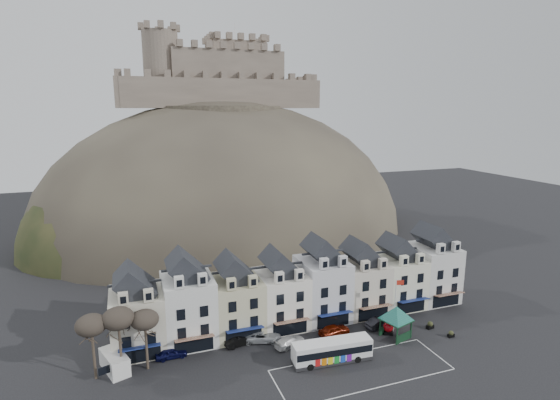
# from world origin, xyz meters

# --- Properties ---
(ground) EXTENTS (300.00, 300.00, 0.00)m
(ground) POSITION_xyz_m (0.00, 0.00, 0.00)
(ground) COLOR black
(ground) RESTS_ON ground
(coach_bay_markings) EXTENTS (22.00, 7.50, 0.01)m
(coach_bay_markings) POSITION_xyz_m (2.00, 1.25, 0.00)
(coach_bay_markings) COLOR silver
(coach_bay_markings) RESTS_ON ground
(townhouse_terrace) EXTENTS (54.40, 9.35, 11.80)m
(townhouse_terrace) POSITION_xyz_m (0.15, 15.97, 5.30)
(townhouse_terrace) COLOR beige
(townhouse_terrace) RESTS_ON ground
(castle_hill) EXTENTS (100.00, 76.00, 68.00)m
(castle_hill) POSITION_xyz_m (1.25, 68.95, 0.11)
(castle_hill) COLOR #362F29
(castle_hill) RESTS_ON ground
(castle) EXTENTS (50.20, 22.20, 22.00)m
(castle) POSITION_xyz_m (0.51, 75.93, 40.19)
(castle) COLOR #67594E
(castle) RESTS_ON ground
(tree_left_far) EXTENTS (3.61, 3.61, 8.24)m
(tree_left_far) POSITION_xyz_m (-29.00, 10.50, 6.90)
(tree_left_far) COLOR #362E22
(tree_left_far) RESTS_ON ground
(tree_left_mid) EXTENTS (3.78, 3.78, 8.64)m
(tree_left_mid) POSITION_xyz_m (-26.00, 10.50, 7.24)
(tree_left_mid) COLOR #362E22
(tree_left_mid) RESTS_ON ground
(tree_left_near) EXTENTS (3.43, 3.43, 7.84)m
(tree_left_near) POSITION_xyz_m (-23.00, 10.50, 6.55)
(tree_left_near) COLOR #362E22
(tree_left_near) RESTS_ON ground
(bus) EXTENTS (10.47, 3.18, 2.91)m
(bus) POSITION_xyz_m (-0.68, 4.16, 1.61)
(bus) COLOR #262628
(bus) RESTS_ON ground
(bus_shelter) EXTENTS (7.05, 7.05, 4.66)m
(bus_shelter) POSITION_xyz_m (10.57, 6.71, 3.62)
(bus_shelter) COLOR black
(bus_shelter) RESTS_ON ground
(red_buoy) EXTENTS (1.60, 1.60, 1.79)m
(red_buoy) POSITION_xyz_m (10.13, 7.83, 0.91)
(red_buoy) COLOR black
(red_buoy) RESTS_ON ground
(flagpole) EXTENTS (1.15, 0.38, 8.15)m
(flagpole) POSITION_xyz_m (11.36, 8.11, 4.65)
(flagpole) COLOR silver
(flagpole) RESTS_ON ground
(white_van) EXTENTS (3.78, 5.54, 2.32)m
(white_van) POSITION_xyz_m (-26.84, 11.46, 1.16)
(white_van) COLOR white
(white_van) RESTS_ON ground
(planter_west) EXTENTS (1.18, 0.79, 1.12)m
(planter_west) POSITION_xyz_m (16.81, 7.00, 0.54)
(planter_west) COLOR black
(planter_west) RESTS_ON ground
(planter_east) EXTENTS (0.97, 0.67, 0.96)m
(planter_east) POSITION_xyz_m (18.00, 3.96, 0.46)
(planter_east) COLOR black
(planter_east) RESTS_ON ground
(car_navy) EXTENTS (4.16, 1.79, 1.40)m
(car_navy) POSITION_xyz_m (-20.00, 12.00, 0.70)
(car_navy) COLOR #0A0C36
(car_navy) RESTS_ON ground
(car_black) EXTENTS (4.50, 2.41, 1.41)m
(car_black) POSITION_xyz_m (-10.80, 12.00, 0.70)
(car_black) COLOR black
(car_black) RESTS_ON ground
(car_silver) EXTENTS (5.74, 3.83, 1.48)m
(car_silver) POSITION_xyz_m (-7.62, 12.00, 0.74)
(car_silver) COLOR #B2B6BA
(car_silver) RESTS_ON ground
(car_white) EXTENTS (4.98, 3.29, 1.34)m
(car_white) POSITION_xyz_m (-4.40, 9.50, 0.67)
(car_white) COLOR silver
(car_white) RESTS_ON ground
(car_maroon) EXTENTS (4.87, 2.53, 1.58)m
(car_maroon) POSITION_xyz_m (2.61, 10.07, 0.79)
(car_maroon) COLOR #601405
(car_maroon) RESTS_ON ground
(car_charcoal) EXTENTS (4.78, 2.33, 1.51)m
(car_charcoal) POSITION_xyz_m (10.00, 9.82, 0.75)
(car_charcoal) COLOR black
(car_charcoal) RESTS_ON ground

